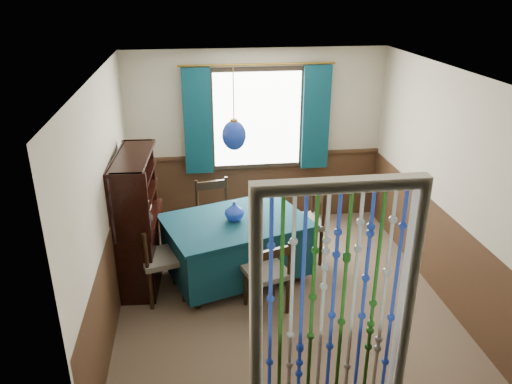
{
  "coord_description": "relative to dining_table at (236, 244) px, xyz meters",
  "views": [
    {
      "loc": [
        -0.91,
        -4.72,
        3.31
      ],
      "look_at": [
        -0.23,
        0.37,
        1.13
      ],
      "focal_mm": 35.0,
      "sensor_mm": 36.0,
      "label": 1
    }
  ],
  "objects": [
    {
      "name": "floor",
      "position": [
        0.46,
        -0.44,
        -0.44
      ],
      "size": [
        4.0,
        4.0,
        0.0
      ],
      "primitive_type": "plane",
      "color": "brown",
      "rests_on": "ground"
    },
    {
      "name": "ceiling",
      "position": [
        0.46,
        -0.44,
        2.06
      ],
      "size": [
        4.0,
        4.0,
        0.0
      ],
      "primitive_type": "plane",
      "rotation": [
        3.14,
        0.0,
        0.0
      ],
      "color": "silver",
      "rests_on": "ground"
    },
    {
      "name": "wall_back",
      "position": [
        0.46,
        1.56,
        0.81
      ],
      "size": [
        3.6,
        0.0,
        3.6
      ],
      "primitive_type": "plane",
      "rotation": [
        1.57,
        0.0,
        0.0
      ],
      "color": "#B9B097",
      "rests_on": "ground"
    },
    {
      "name": "wall_front",
      "position": [
        0.46,
        -2.44,
        0.81
      ],
      "size": [
        3.6,
        0.0,
        3.6
      ],
      "primitive_type": "plane",
      "rotation": [
        -1.57,
        0.0,
        0.0
      ],
      "color": "#B9B097",
      "rests_on": "ground"
    },
    {
      "name": "wall_left",
      "position": [
        -1.34,
        -0.44,
        0.81
      ],
      "size": [
        0.0,
        4.0,
        4.0
      ],
      "primitive_type": "plane",
      "rotation": [
        1.57,
        0.0,
        1.57
      ],
      "color": "#B9B097",
      "rests_on": "ground"
    },
    {
      "name": "wall_right",
      "position": [
        2.26,
        -0.44,
        0.81
      ],
      "size": [
        0.0,
        4.0,
        4.0
      ],
      "primitive_type": "plane",
      "rotation": [
        1.57,
        0.0,
        -1.57
      ],
      "color": "#B9B097",
      "rests_on": "ground"
    },
    {
      "name": "wainscot_back",
      "position": [
        0.46,
        1.54,
        0.06
      ],
      "size": [
        3.6,
        0.0,
        3.6
      ],
      "primitive_type": "plane",
      "rotation": [
        1.57,
        0.0,
        0.0
      ],
      "color": "#3A2516",
      "rests_on": "ground"
    },
    {
      "name": "wainscot_left",
      "position": [
        -1.33,
        -0.44,
        0.06
      ],
      "size": [
        0.0,
        4.0,
        4.0
      ],
      "primitive_type": "plane",
      "rotation": [
        1.57,
        0.0,
        1.57
      ],
      "color": "#3A2516",
      "rests_on": "ground"
    },
    {
      "name": "wainscot_right",
      "position": [
        2.24,
        -0.44,
        0.06
      ],
      "size": [
        0.0,
        4.0,
        4.0
      ],
      "primitive_type": "plane",
      "rotation": [
        1.57,
        0.0,
        -1.57
      ],
      "color": "#3A2516",
      "rests_on": "ground"
    },
    {
      "name": "window",
      "position": [
        0.46,
        1.51,
        1.11
      ],
      "size": [
        1.32,
        0.12,
        1.42
      ],
      "primitive_type": "cube",
      "color": "black",
      "rests_on": "wall_back"
    },
    {
      "name": "doorway",
      "position": [
        0.46,
        -2.38,
        0.61
      ],
      "size": [
        1.16,
        0.12,
        2.18
      ],
      "primitive_type": null,
      "color": "silver",
      "rests_on": "ground"
    },
    {
      "name": "dining_table",
      "position": [
        0.0,
        0.0,
        0.0
      ],
      "size": [
        1.85,
        1.54,
        0.77
      ],
      "rotation": [
        0.0,
        0.0,
        0.31
      ],
      "color": "#0C3340",
      "rests_on": "floor"
    },
    {
      "name": "chair_near",
      "position": [
        0.27,
        -0.71,
        0.02
      ],
      "size": [
        0.53,
        0.52,
        0.86
      ],
      "rotation": [
        0.0,
        0.0,
        0.31
      ],
      "color": "black",
      "rests_on": "floor"
    },
    {
      "name": "chair_far",
      "position": [
        -0.2,
        0.69,
        0.06
      ],
      "size": [
        0.55,
        0.53,
        0.96
      ],
      "rotation": [
        0.0,
        0.0,
        3.33
      ],
      "color": "black",
      "rests_on": "floor"
    },
    {
      "name": "chair_left",
      "position": [
        -0.89,
        -0.3,
        0.05
      ],
      "size": [
        0.54,
        0.56,
        0.92
      ],
      "rotation": [
        0.0,
        0.0,
        -1.3
      ],
      "color": "black",
      "rests_on": "floor"
    },
    {
      "name": "chair_right",
      "position": [
        0.9,
        0.31,
        0.07
      ],
      "size": [
        0.49,
        0.51,
        0.97
      ],
      "rotation": [
        0.0,
        0.0,
        1.65
      ],
      "color": "black",
      "rests_on": "floor"
    },
    {
      "name": "sideboard",
      "position": [
        -1.12,
        0.16,
        0.11
      ],
      "size": [
        0.49,
        1.21,
        1.55
      ],
      "rotation": [
        0.0,
        0.0,
        -0.07
      ],
      "color": "black",
      "rests_on": "floor"
    },
    {
      "name": "pendant_lamp",
      "position": [
        0.0,
        0.0,
        1.34
      ],
      "size": [
        0.26,
        0.26,
        0.88
      ],
      "color": "olive",
      "rests_on": "ceiling"
    },
    {
      "name": "vase_table",
      "position": [
        -0.01,
        0.0,
        0.43
      ],
      "size": [
        0.26,
        0.26,
        0.21
      ],
      "primitive_type": "imported",
      "rotation": [
        0.0,
        0.0,
        0.31
      ],
      "color": "#16309A",
      "rests_on": "dining_table"
    },
    {
      "name": "bowl_shelf",
      "position": [
        -1.06,
        -0.13,
        0.65
      ],
      "size": [
        0.29,
        0.29,
        0.05
      ],
      "primitive_type": "imported",
      "rotation": [
        0.0,
        0.0,
        -0.38
      ],
      "color": "beige",
      "rests_on": "sideboard"
    },
    {
      "name": "vase_sideboard",
      "position": [
        -1.06,
        0.34,
        0.44
      ],
      "size": [
        0.26,
        0.26,
        0.21
      ],
      "primitive_type": "imported",
      "rotation": [
        0.0,
        0.0,
        -0.42
      ],
      "color": "beige",
      "rests_on": "sideboard"
    }
  ]
}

